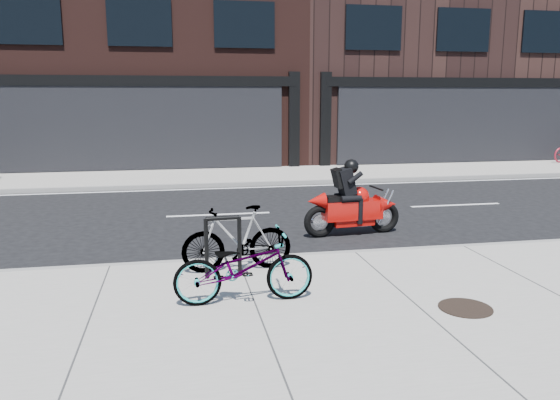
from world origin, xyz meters
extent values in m
plane|color=black|center=(0.00, 0.00, 0.00)|extent=(120.00, 120.00, 0.00)
cube|color=gray|center=(0.00, -5.00, 0.07)|extent=(60.00, 6.00, 0.13)
cube|color=gray|center=(0.00, 7.75, 0.07)|extent=(60.00, 3.50, 0.13)
cube|color=black|center=(10.00, 14.50, 6.25)|extent=(12.00, 10.00, 12.50)
cylinder|color=black|center=(-0.54, -2.88, 0.57)|extent=(0.06, 0.06, 0.88)
cylinder|color=black|center=(-0.06, -2.84, 0.57)|extent=(0.06, 0.06, 0.88)
cylinder|color=black|center=(-0.30, -2.86, 1.01)|extent=(0.49, 0.09, 0.06)
imported|color=gray|center=(-0.13, -3.89, 0.60)|extent=(1.79, 0.64, 0.94)
imported|color=gray|center=(-0.07, -2.60, 0.63)|extent=(1.68, 0.54, 1.00)
torus|color=black|center=(3.17, -0.29, 0.31)|extent=(0.66, 0.20, 0.65)
torus|color=black|center=(1.79, -0.43, 0.31)|extent=(0.66, 0.20, 0.65)
cube|color=#AD0B08|center=(2.47, -0.36, 0.51)|extent=(1.21, 0.49, 0.37)
cone|color=#AD0B08|center=(3.21, -0.29, 0.57)|extent=(0.48, 0.47, 0.43)
sphere|color=#AD0B08|center=(2.62, -0.35, 0.77)|extent=(0.39, 0.39, 0.39)
cube|color=black|center=(2.18, -0.39, 0.75)|extent=(0.56, 0.33, 0.12)
cylinder|color=silver|center=(1.91, -0.24, 0.29)|extent=(0.55, 0.14, 0.09)
cube|color=black|center=(2.31, -0.38, 1.08)|extent=(0.42, 0.39, 0.58)
cube|color=black|center=(2.16, -0.39, 1.16)|extent=(0.26, 0.32, 0.40)
sphere|color=black|center=(2.43, -0.36, 1.37)|extent=(0.28, 0.28, 0.28)
cylinder|color=black|center=(2.55, -4.63, 0.14)|extent=(0.78, 0.78, 0.02)
camera|label=1|loc=(-0.92, -10.49, 2.73)|focal=35.00mm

